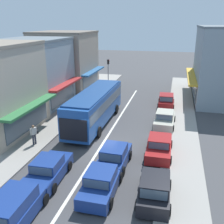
{
  "coord_description": "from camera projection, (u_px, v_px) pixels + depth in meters",
  "views": [
    {
      "loc": [
        5.32,
        -18.09,
        9.39
      ],
      "look_at": [
        -0.32,
        4.73,
        1.2
      ],
      "focal_mm": 42.0,
      "sensor_mm": 36.0,
      "label": 1
    }
  ],
  "objects": [
    {
      "name": "ground_plane",
      "position": [
        102.0,
        145.0,
        20.88
      ],
      "size": [
        140.0,
        140.0,
        0.0
      ],
      "primitive_type": "plane",
      "color": "#3F3F42"
    },
    {
      "name": "lane_centre_line",
      "position": [
        113.0,
        127.0,
        24.55
      ],
      "size": [
        0.2,
        28.0,
        0.01
      ],
      "primitive_type": "cube",
      "color": "silver",
      "rests_on": "ground"
    },
    {
      "name": "sidewalk_left",
      "position": [
        56.0,
        113.0,
        27.9
      ],
      "size": [
        5.2,
        44.0,
        0.14
      ],
      "primitive_type": "cube",
      "color": "gray",
      "rests_on": "ground"
    },
    {
      "name": "kerb_right",
      "position": [
        181.0,
        124.0,
        24.96
      ],
      "size": [
        2.8,
        44.0,
        0.12
      ],
      "primitive_type": "cube",
      "color": "gray",
      "rests_on": "ground"
    },
    {
      "name": "shopfront_mid_block",
      "position": [
        36.0,
        73.0,
        29.83
      ],
      "size": [
        7.37,
        7.75,
        7.6
      ],
      "color": "#84939E",
      "rests_on": "ground"
    },
    {
      "name": "shopfront_far_end",
      "position": [
        65.0,
        61.0,
        37.37
      ],
      "size": [
        8.51,
        8.2,
        8.05
      ],
      "color": "gray",
      "rests_on": "ground"
    },
    {
      "name": "city_bus",
      "position": [
        95.0,
        105.0,
        24.73
      ],
      "size": [
        2.85,
        10.89,
        3.23
      ],
      "color": "#1E4C99",
      "rests_on": "ground"
    },
    {
      "name": "sedan_queue_gap_filler",
      "position": [
        49.0,
        170.0,
        16.2
      ],
      "size": [
        2.02,
        4.27,
        1.47
      ],
      "color": "navy",
      "rests_on": "ground"
    },
    {
      "name": "sedan_adjacent_lane_trail",
      "position": [
        101.0,
        182.0,
        14.99
      ],
      "size": [
        1.91,
        4.2,
        1.47
      ],
      "color": "navy",
      "rests_on": "ground"
    },
    {
      "name": "wagon_behind_bus_near",
      "position": [
        14.0,
        208.0,
        12.78
      ],
      "size": [
        2.0,
        4.53,
        1.58
      ],
      "color": "navy",
      "rests_on": "ground"
    },
    {
      "name": "hatchback_adjacent_lane_lead",
      "position": [
        115.0,
        156.0,
        17.73
      ],
      "size": [
        1.88,
        3.73,
        1.54
      ],
      "color": "navy",
      "rests_on": "ground"
    },
    {
      "name": "parked_hatchback_kerb_front",
      "position": [
        155.0,
        189.0,
        14.27
      ],
      "size": [
        1.9,
        3.75,
        1.54
      ],
      "color": "black",
      "rests_on": "ground"
    },
    {
      "name": "parked_sedan_kerb_second",
      "position": [
        159.0,
        146.0,
        19.26
      ],
      "size": [
        1.94,
        4.22,
        1.47
      ],
      "color": "maroon",
      "rests_on": "ground"
    },
    {
      "name": "parked_sedan_kerb_third",
      "position": [
        165.0,
        119.0,
        24.57
      ],
      "size": [
        1.99,
        4.25,
        1.47
      ],
      "color": "#B7B29E",
      "rests_on": "ground"
    },
    {
      "name": "parked_hatchback_kerb_rear",
      "position": [
        166.0,
        101.0,
        30.03
      ],
      "size": [
        1.89,
        3.74,
        1.54
      ],
      "color": "maroon",
      "rests_on": "ground"
    },
    {
      "name": "traffic_light_downstreet",
      "position": [
        108.0,
        69.0,
        37.84
      ],
      "size": [
        0.33,
        0.24,
        4.2
      ],
      "color": "gray",
      "rests_on": "ground"
    },
    {
      "name": "pedestrian_with_handbag_near",
      "position": [
        34.0,
        133.0,
        20.5
      ],
      "size": [
        0.46,
        0.63,
        1.63
      ],
      "color": "#232838",
      "rests_on": "sidewalk_left"
    },
    {
      "name": "pedestrian_browsing_midblock",
      "position": [
        80.0,
        100.0,
        29.1
      ],
      "size": [
        0.45,
        0.64,
        1.63
      ],
      "color": "#4C4742",
      "rests_on": "sidewalk_left"
    }
  ]
}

